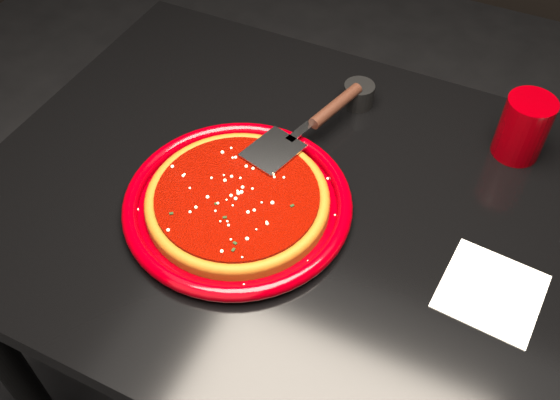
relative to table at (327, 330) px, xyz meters
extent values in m
cube|color=black|center=(0.00, 0.00, 0.00)|extent=(1.20, 0.80, 0.75)
cylinder|color=#6C0005|center=(-0.15, -0.06, 0.39)|extent=(0.49, 0.49, 0.03)
cylinder|color=brown|center=(-0.15, -0.06, 0.39)|extent=(0.39, 0.39, 0.01)
torus|color=brown|center=(-0.15, -0.06, 0.40)|extent=(0.39, 0.39, 0.02)
cylinder|color=#710600|center=(-0.15, -0.06, 0.41)|extent=(0.34, 0.34, 0.01)
cylinder|color=#780004|center=(0.22, 0.26, 0.43)|extent=(0.10, 0.10, 0.11)
cube|color=silver|center=(0.25, -0.04, 0.38)|extent=(0.15, 0.15, 0.00)
cylinder|color=black|center=(-0.07, 0.26, 0.40)|extent=(0.07, 0.07, 0.04)
camera|label=1|loc=(0.19, -0.61, 1.14)|focal=40.00mm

